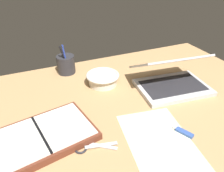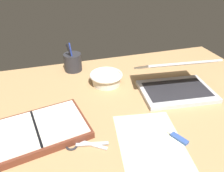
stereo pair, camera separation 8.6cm
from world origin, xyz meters
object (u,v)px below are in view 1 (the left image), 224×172
at_px(bowl, 103,78).
at_px(scissors, 86,146).
at_px(pen_cup, 66,64).
at_px(planner, 42,137).
at_px(laptop, 171,78).

xyz_separation_m(bowl, scissors, (-0.19, -0.33, -0.03)).
xyz_separation_m(pen_cup, scissors, (-0.06, -0.51, -0.04)).
bearing_deg(planner, laptop, -0.06).
bearing_deg(scissors, pen_cup, 107.53).
bearing_deg(laptop, planner, -163.32).
xyz_separation_m(laptop, scissors, (-0.46, -0.19, -0.04)).
distance_m(planner, scissors, 0.15).
distance_m(laptop, bowl, 0.31).
bearing_deg(planner, pen_cup, 56.43).
relative_size(laptop, pen_cup, 2.10).
bearing_deg(pen_cup, scissors, -96.68).
distance_m(laptop, scissors, 0.50).
xyz_separation_m(laptop, bowl, (-0.27, 0.14, -0.02)).
xyz_separation_m(laptop, planner, (-0.58, -0.11, -0.03)).
distance_m(pen_cup, scissors, 0.52).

